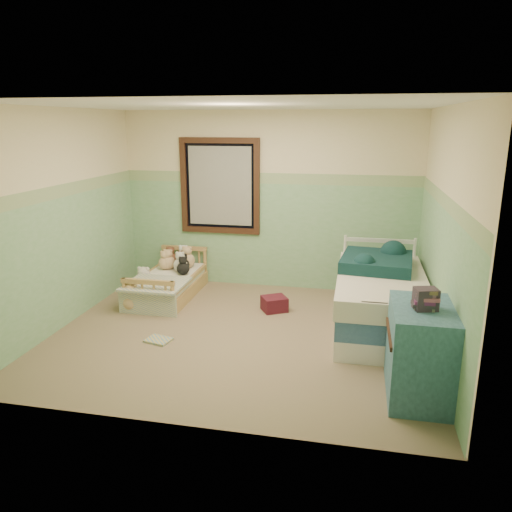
% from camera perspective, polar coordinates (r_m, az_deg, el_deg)
% --- Properties ---
extents(floor, '(4.20, 3.60, 0.02)m').
position_cam_1_polar(floor, '(5.71, -1.89, -9.08)').
color(floor, '#776655').
rests_on(floor, ground).
extents(ceiling, '(4.20, 3.60, 0.02)m').
position_cam_1_polar(ceiling, '(5.21, -2.14, 17.10)').
color(ceiling, white).
rests_on(ceiling, wall_back).
extents(wall_back, '(4.20, 0.04, 2.50)m').
position_cam_1_polar(wall_back, '(7.05, 1.44, 6.33)').
color(wall_back, beige).
rests_on(wall_back, floor).
extents(wall_front, '(4.20, 0.04, 2.50)m').
position_cam_1_polar(wall_front, '(3.65, -8.66, -2.29)').
color(wall_front, beige).
rests_on(wall_front, floor).
extents(wall_left, '(0.04, 3.60, 2.50)m').
position_cam_1_polar(wall_left, '(6.15, -21.44, 3.97)').
color(wall_left, beige).
rests_on(wall_left, floor).
extents(wall_right, '(0.04, 3.60, 2.50)m').
position_cam_1_polar(wall_right, '(5.25, 20.91, 2.24)').
color(wall_right, beige).
rests_on(wall_right, floor).
extents(wainscot_mint, '(4.20, 0.01, 1.50)m').
position_cam_1_polar(wainscot_mint, '(7.13, 1.39, 2.33)').
color(wainscot_mint, '#70AB72').
rests_on(wainscot_mint, floor).
extents(border_strip, '(4.20, 0.01, 0.15)m').
position_cam_1_polar(border_strip, '(6.99, 1.43, 8.94)').
color(border_strip, '#4E7D53').
rests_on(border_strip, wall_back).
extents(window_frame, '(1.16, 0.06, 1.36)m').
position_cam_1_polar(window_frame, '(7.14, -4.20, 8.02)').
color(window_frame, '#351A12').
rests_on(window_frame, wall_back).
extents(window_blinds, '(0.92, 0.01, 1.12)m').
position_cam_1_polar(window_blinds, '(7.15, -4.18, 8.03)').
color(window_blinds, '#BBBBB2').
rests_on(window_blinds, window_frame).
extents(toddler_bed_frame, '(0.70, 1.40, 0.18)m').
position_cam_1_polar(toddler_bed_frame, '(6.97, -10.01, -3.85)').
color(toddler_bed_frame, '#A07144').
rests_on(toddler_bed_frame, floor).
extents(toddler_mattress, '(0.64, 1.34, 0.12)m').
position_cam_1_polar(toddler_mattress, '(6.92, -10.07, -2.68)').
color(toddler_mattress, white).
rests_on(toddler_mattress, toddler_bed_frame).
extents(patchwork_quilt, '(0.76, 0.70, 0.03)m').
position_cam_1_polar(patchwork_quilt, '(6.51, -11.50, -3.19)').
color(patchwork_quilt, '#738EB2').
rests_on(patchwork_quilt, toddler_mattress).
extents(plush_bed_brown, '(0.19, 0.19, 0.19)m').
position_cam_1_polar(plush_bed_brown, '(7.38, -9.80, -0.30)').
color(plush_bed_brown, brown).
rests_on(plush_bed_brown, toddler_mattress).
extents(plush_bed_white, '(0.21, 0.21, 0.21)m').
position_cam_1_polar(plush_bed_white, '(7.30, -8.34, -0.31)').
color(plush_bed_white, white).
rests_on(plush_bed_white, toddler_mattress).
extents(plush_bed_tan, '(0.20, 0.20, 0.20)m').
position_cam_1_polar(plush_bed_tan, '(7.16, -10.06, -0.74)').
color(plush_bed_tan, '#D8AF83').
rests_on(plush_bed_tan, toddler_mattress).
extents(plush_bed_dark, '(0.16, 0.16, 0.16)m').
position_cam_1_polar(plush_bed_dark, '(7.08, -8.32, -0.98)').
color(plush_bed_dark, black).
rests_on(plush_bed_dark, toddler_mattress).
extents(plush_floor_cream, '(0.27, 0.27, 0.27)m').
position_cam_1_polar(plush_floor_cream, '(7.11, -12.76, -3.25)').
color(plush_floor_cream, silver).
rests_on(plush_floor_cream, floor).
extents(plush_floor_tan, '(0.26, 0.26, 0.26)m').
position_cam_1_polar(plush_floor_tan, '(6.51, -14.10, -5.08)').
color(plush_floor_tan, '#D8AF83').
rests_on(plush_floor_tan, floor).
extents(twin_bed_frame, '(0.94, 1.89, 0.22)m').
position_cam_1_polar(twin_bed_frame, '(5.96, 13.94, -7.19)').
color(twin_bed_frame, white).
rests_on(twin_bed_frame, floor).
extents(twin_boxspring, '(0.94, 1.89, 0.22)m').
position_cam_1_polar(twin_boxspring, '(5.89, 14.08, -5.21)').
color(twin_boxspring, navy).
rests_on(twin_boxspring, twin_bed_frame).
extents(twin_mattress, '(0.98, 1.92, 0.22)m').
position_cam_1_polar(twin_mattress, '(5.82, 14.22, -3.17)').
color(twin_mattress, silver).
rests_on(twin_mattress, twin_boxspring).
extents(teal_blanket, '(0.89, 0.93, 0.14)m').
position_cam_1_polar(teal_blanket, '(6.05, 13.75, -0.65)').
color(teal_blanket, '#0F3236').
rests_on(teal_blanket, twin_mattress).
extents(dresser, '(0.52, 0.83, 0.83)m').
position_cam_1_polar(dresser, '(4.58, 18.35, -10.46)').
color(dresser, '#2F566B').
rests_on(dresser, floor).
extents(book_stack, '(0.21, 0.18, 0.18)m').
position_cam_1_polar(book_stack, '(4.35, 18.97, -4.71)').
color(book_stack, '#4A2C2A').
rests_on(book_stack, dresser).
extents(red_pillow, '(0.38, 0.37, 0.18)m').
position_cam_1_polar(red_pillow, '(6.35, 2.12, -5.52)').
color(red_pillow, maroon).
rests_on(red_pillow, floor).
extents(floor_book, '(0.31, 0.27, 0.02)m').
position_cam_1_polar(floor_book, '(5.63, -11.17, -9.50)').
color(floor_book, gold).
rests_on(floor_book, floor).
extents(extra_plush_0, '(0.18, 0.18, 0.18)m').
position_cam_1_polar(extra_plush_0, '(6.87, -8.40, -1.44)').
color(extra_plush_0, black).
rests_on(extra_plush_0, toddler_mattress).
extents(extra_plush_1, '(0.22, 0.22, 0.22)m').
position_cam_1_polar(extra_plush_1, '(7.19, -7.91, -0.51)').
color(extra_plush_1, '#D8AF83').
rests_on(extra_plush_1, toddler_mattress).
extents(extra_plush_2, '(0.20, 0.20, 0.20)m').
position_cam_1_polar(extra_plush_2, '(7.01, -8.71, -1.03)').
color(extra_plush_2, silver).
rests_on(extra_plush_2, toddler_mattress).
extents(extra_plush_3, '(0.18, 0.18, 0.18)m').
position_cam_1_polar(extra_plush_3, '(7.16, -10.46, -0.81)').
color(extra_plush_3, '#D8AF83').
rests_on(extra_plush_3, toddler_mattress).
extents(extra_plush_4, '(0.16, 0.16, 0.16)m').
position_cam_1_polar(extra_plush_4, '(7.29, -8.02, -0.51)').
color(extra_plush_4, silver).
rests_on(extra_plush_4, toddler_mattress).
extents(extra_plush_5, '(0.17, 0.17, 0.17)m').
position_cam_1_polar(extra_plush_5, '(7.24, -8.48, -0.63)').
color(extra_plush_5, brown).
rests_on(extra_plush_5, toddler_mattress).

